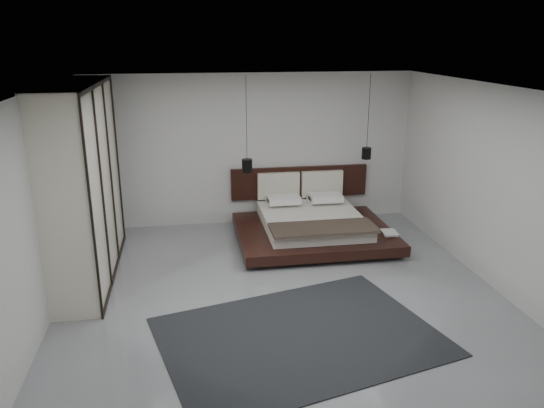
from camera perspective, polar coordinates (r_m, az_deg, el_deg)
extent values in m
plane|color=gray|center=(7.54, 0.94, -9.32)|extent=(6.00, 6.00, 0.00)
plane|color=white|center=(6.75, 1.06, 12.37)|extent=(6.00, 6.00, 0.00)
plane|color=silver|center=(9.90, -2.13, 5.85)|extent=(6.00, 0.00, 6.00)
plane|color=silver|center=(4.31, 8.29, -10.46)|extent=(6.00, 0.00, 6.00)
plane|color=silver|center=(7.14, -23.41, -0.29)|extent=(0.00, 6.00, 6.00)
plane|color=silver|center=(8.10, 22.38, 1.84)|extent=(0.00, 6.00, 6.00)
cube|color=black|center=(9.47, -19.72, 3.65)|extent=(0.05, 0.90, 2.60)
cube|color=black|center=(9.27, 4.49, -3.83)|extent=(2.06, 1.69, 0.08)
cube|color=black|center=(9.22, 4.50, -3.13)|extent=(2.63, 2.16, 0.17)
cube|color=silver|center=(9.27, 4.35, -1.78)|extent=(1.69, 1.88, 0.21)
cube|color=black|center=(8.56, 5.52, -2.58)|extent=(1.71, 0.66, 0.05)
cube|color=white|center=(9.81, 1.15, 0.37)|extent=(0.58, 0.38, 0.11)
cube|color=white|center=(9.98, 5.60, 0.59)|extent=(0.58, 0.38, 0.11)
cube|color=white|center=(9.67, 1.29, 0.49)|extent=(0.58, 0.38, 0.11)
cube|color=white|center=(9.84, 5.81, 0.70)|extent=(0.58, 0.38, 0.11)
cube|color=black|center=(10.16, 2.97, 2.38)|extent=(2.63, 0.08, 0.60)
cube|color=beige|center=(10.00, 0.71, 1.98)|extent=(0.80, 0.10, 0.50)
cube|color=beige|center=(10.18, 5.40, 2.18)|extent=(0.80, 0.10, 0.50)
imported|color=#99724C|center=(9.08, 11.86, -3.13)|extent=(0.30, 0.36, 0.03)
imported|color=#99724C|center=(9.04, 11.82, -3.04)|extent=(0.26, 0.34, 0.02)
cylinder|color=black|center=(9.08, -2.77, 9.20)|extent=(0.01, 0.01, 1.42)
cylinder|color=black|center=(9.24, -2.70, 4.15)|extent=(0.18, 0.18, 0.23)
cylinder|color=#FFE0B2|center=(9.26, -2.69, 3.56)|extent=(0.14, 0.14, 0.01)
cylinder|color=black|center=(9.56, 10.36, 9.76)|extent=(0.01, 0.01, 1.29)
cylinder|color=black|center=(9.69, 10.12, 5.39)|extent=(0.17, 0.17, 0.21)
cylinder|color=#FFE0B2|center=(9.71, 10.10, 4.89)|extent=(0.13, 0.13, 0.01)
cube|color=silver|center=(8.04, -19.71, 2.10)|extent=(0.65, 2.82, 2.82)
cube|color=black|center=(7.75, -18.27, 12.12)|extent=(0.03, 2.82, 0.06)
cube|color=black|center=(8.43, -16.48, -6.84)|extent=(0.03, 2.82, 0.06)
cube|color=black|center=(6.64, -18.85, -0.95)|extent=(0.03, 0.05, 2.82)
cube|color=black|center=(7.53, -17.78, 1.30)|extent=(0.03, 0.05, 2.82)
cube|color=black|center=(8.43, -16.93, 3.07)|extent=(0.03, 0.05, 2.82)
cube|color=black|center=(9.34, -16.25, 4.50)|extent=(0.03, 0.05, 2.82)
cube|color=black|center=(6.50, 2.99, -14.03)|extent=(3.65, 2.99, 0.01)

